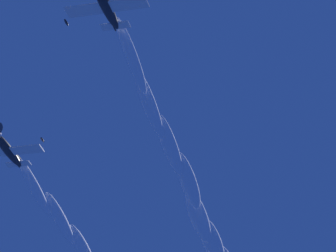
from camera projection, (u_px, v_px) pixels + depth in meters
airplane_lead at (104, 3)px, 67.23m from camera, size 6.72×6.94×3.00m
airplane_left_wingman at (6, 148)px, 78.87m from camera, size 6.71×6.96×2.99m
smoke_trail_lead at (200, 213)px, 91.55m from camera, size 40.83×29.48×6.68m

